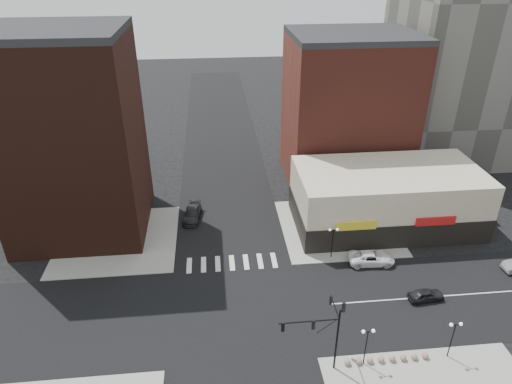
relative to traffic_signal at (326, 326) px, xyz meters
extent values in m
plane|color=black|center=(-7.24, 7.83, -4.96)|extent=(240.00, 240.00, 0.00)
cube|color=black|center=(-7.24, 7.83, -4.95)|extent=(200.00, 14.00, 0.02)
cube|color=black|center=(-7.24, 7.83, -4.95)|extent=(14.00, 200.00, 0.02)
cube|color=gray|center=(-21.74, 22.33, -4.90)|extent=(15.00, 15.00, 0.12)
cube|color=gray|center=(7.26, 22.33, -4.90)|extent=(15.00, 15.00, 0.12)
cube|color=#341910|center=(-26.24, 26.33, 7.54)|extent=(16.00, 15.00, 25.00)
cube|color=#341910|center=(-39.24, 41.83, 1.04)|extent=(20.00, 18.00, 12.00)
cube|color=maroon|center=(11.76, 37.33, 6.04)|extent=(18.00, 15.00, 22.00)
cube|color=beige|center=(13.76, 22.83, -0.96)|extent=(24.00, 12.00, 8.00)
cube|color=black|center=(13.76, 22.83, -3.26)|extent=(24.20, 12.20, 3.40)
cylinder|color=black|center=(0.96, -0.37, -1.46)|extent=(0.18, 0.18, 7.00)
cylinder|color=black|center=(-1.64, -0.37, 1.04)|extent=(5.20, 0.11, 0.11)
cylinder|color=black|center=(-0.04, -0.37, 0.34)|extent=(1.72, 0.06, 1.46)
cylinder|color=black|center=(0.96, 1.13, 1.04)|extent=(0.11, 3.00, 0.11)
cube|color=black|center=(-3.84, -0.37, 0.64)|extent=(0.28, 0.18, 0.95)
sphere|color=red|center=(-3.84, -0.37, 0.94)|extent=(0.16, 0.16, 0.16)
cube|color=black|center=(-1.24, -0.37, 0.64)|extent=(0.28, 0.18, 0.95)
sphere|color=red|center=(-1.24, -0.37, 0.94)|extent=(0.16, 0.16, 0.16)
cube|color=black|center=(0.96, 2.43, 0.64)|extent=(0.18, 0.28, 0.95)
sphere|color=red|center=(0.96, 2.43, 0.94)|extent=(0.16, 0.16, 0.16)
cube|color=black|center=(1.21, -0.37, 2.34)|extent=(0.28, 0.18, 0.95)
sphere|color=red|center=(1.21, -0.37, 2.64)|extent=(0.16, 0.16, 0.16)
cylinder|color=black|center=(3.76, -0.17, -2.84)|extent=(0.11, 0.11, 4.00)
cylinder|color=black|center=(3.76, -0.17, -0.94)|extent=(0.90, 0.06, 0.06)
sphere|color=white|center=(3.31, -0.17, -0.84)|extent=(0.32, 0.32, 0.32)
sphere|color=white|center=(4.21, -0.17, -0.84)|extent=(0.32, 0.32, 0.32)
cylinder|color=black|center=(11.76, -0.17, -2.84)|extent=(0.11, 0.11, 4.00)
cylinder|color=black|center=(11.76, -0.17, -0.94)|extent=(0.90, 0.06, 0.06)
sphere|color=white|center=(11.31, -0.17, -0.84)|extent=(0.32, 0.32, 0.32)
sphere|color=white|center=(12.21, -0.17, -0.84)|extent=(0.32, 0.32, 0.32)
cylinder|color=black|center=(4.76, 15.83, -2.84)|extent=(0.11, 0.11, 4.00)
cylinder|color=black|center=(4.76, 15.83, -0.94)|extent=(0.90, 0.06, 0.06)
sphere|color=white|center=(4.31, 15.83, -0.84)|extent=(0.32, 0.32, 0.32)
sphere|color=white|center=(5.21, 15.83, -0.84)|extent=(0.32, 0.32, 0.32)
sphere|color=#856C5B|center=(2.26, -0.17, -4.55)|extent=(0.58, 0.58, 0.58)
sphere|color=#856C5B|center=(3.31, -0.17, -4.55)|extent=(0.58, 0.58, 0.58)
sphere|color=#856C5B|center=(4.36, -0.17, -4.55)|extent=(0.58, 0.58, 0.58)
sphere|color=#856C5B|center=(5.41, -0.17, -4.55)|extent=(0.58, 0.58, 0.58)
sphere|color=#856C5B|center=(6.46, -0.17, -4.55)|extent=(0.58, 0.58, 0.58)
sphere|color=#856C5B|center=(7.51, -0.17, -4.55)|extent=(0.58, 0.58, 0.58)
sphere|color=#856C5B|center=(8.56, -0.17, -4.55)|extent=(0.58, 0.58, 0.58)
sphere|color=#856C5B|center=(9.61, -0.17, -4.55)|extent=(0.58, 0.58, 0.58)
imported|color=white|center=(9.26, 14.33, -4.20)|extent=(5.64, 2.86, 1.53)
imported|color=black|center=(13.04, 7.51, -4.30)|extent=(4.00, 1.92, 1.32)
imported|color=black|center=(-12.23, 26.61, -4.18)|extent=(2.88, 5.60, 1.56)
camera|label=1|loc=(-8.91, -27.98, 28.86)|focal=32.00mm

